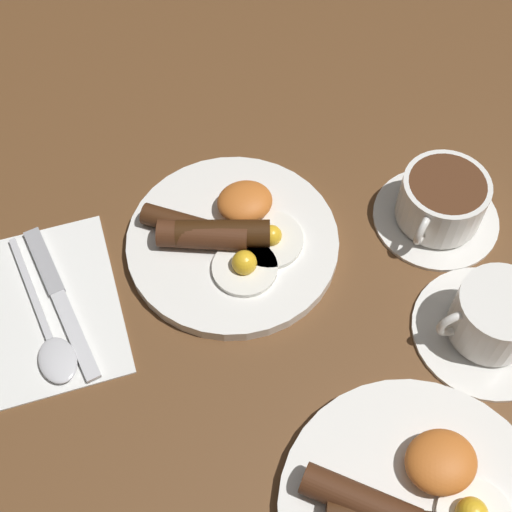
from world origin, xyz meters
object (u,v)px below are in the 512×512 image
teacup_near (441,204)px  knife (57,292)px  spoon (52,345)px  breakfast_plate_near (231,238)px  teacup_far (492,320)px  breakfast_plate_far (416,508)px

teacup_near → knife: bearing=-5.9°
teacup_near → spoon: (0.44, 0.02, -0.02)m
breakfast_plate_near → teacup_far: bearing=138.5°
breakfast_plate_far → knife: breakfast_plate_far is taller
breakfast_plate_near → knife: 0.19m
breakfast_plate_far → teacup_far: size_ratio=1.63×
breakfast_plate_far → spoon: size_ratio=1.31×
breakfast_plate_near → teacup_near: teacup_near is taller
teacup_far → knife: teacup_far is taller
teacup_far → breakfast_plate_far: bearing=42.8°
teacup_near → spoon: bearing=2.2°
teacup_near → breakfast_plate_far: bearing=59.8°
breakfast_plate_near → spoon: (0.21, 0.06, -0.01)m
breakfast_plate_far → spoon: breakfast_plate_far is taller
teacup_far → teacup_near: bearing=-96.6°
breakfast_plate_near → spoon: size_ratio=1.23×
teacup_far → spoon: size_ratio=0.80×
teacup_near → knife: size_ratio=0.71×
teacup_far → spoon: bearing=-16.9°
teacup_near → teacup_far: (0.02, 0.14, -0.00)m
breakfast_plate_far → teacup_near: bearing=-120.2°
breakfast_plate_far → knife: bearing=-51.5°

